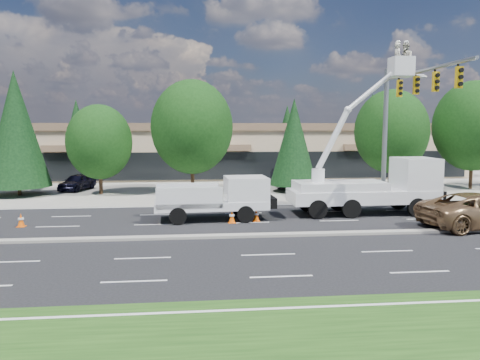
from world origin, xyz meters
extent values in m
plane|color=black|center=(0.00, 0.00, 0.00)|extent=(140.00, 140.00, 0.00)
cube|color=gray|center=(0.00, 20.00, 0.01)|extent=(140.00, 22.00, 0.01)
cube|color=gray|center=(0.00, 0.00, 0.06)|extent=(120.00, 0.55, 0.12)
cube|color=tan|center=(0.00, 30.00, 2.50)|extent=(50.00, 15.00, 5.00)
cube|color=brown|center=(0.00, 30.00, 5.15)|extent=(50.40, 15.40, 0.70)
cube|color=black|center=(0.00, 22.45, 1.50)|extent=(48.00, 0.12, 2.60)
cylinder|color=#332114|center=(-16.00, 15.00, 0.40)|extent=(0.26, 0.26, 0.80)
cone|color=black|center=(-16.00, 15.00, 4.99)|extent=(4.72, 4.72, 8.62)
cylinder|color=#332114|center=(-10.00, 15.00, 1.11)|extent=(0.28, 0.28, 2.22)
ellipsoid|color=black|center=(-10.00, 15.00, 4.01)|extent=(4.93, 4.93, 5.67)
cylinder|color=#332114|center=(-3.00, 15.00, 1.42)|extent=(0.28, 0.28, 2.84)
ellipsoid|color=black|center=(-3.00, 15.00, 5.13)|extent=(6.32, 6.32, 7.27)
cylinder|color=#332114|center=(5.00, 15.00, 0.40)|extent=(0.26, 0.26, 0.80)
cone|color=black|center=(5.00, 15.00, 3.96)|extent=(3.74, 3.74, 6.84)
cylinder|color=#332114|center=(13.00, 15.00, 1.32)|extent=(0.28, 0.28, 2.65)
ellipsoid|color=black|center=(13.00, 15.00, 4.78)|extent=(5.88, 5.88, 6.76)
cylinder|color=#332114|center=(20.00, 15.00, 1.45)|extent=(0.28, 0.28, 2.89)
ellipsoid|color=black|center=(20.00, 15.00, 5.23)|extent=(6.43, 6.43, 7.40)
cylinder|color=#332114|center=(-18.00, 42.00, 0.40)|extent=(0.26, 0.26, 0.80)
cone|color=black|center=(-18.00, 42.00, 4.67)|extent=(4.42, 4.42, 8.07)
cylinder|color=#332114|center=(-4.00, 42.00, 0.40)|extent=(0.26, 0.26, 0.80)
cone|color=black|center=(-4.00, 42.00, 5.37)|extent=(5.08, 5.08, 9.28)
cylinder|color=#332114|center=(10.00, 42.00, 0.40)|extent=(0.26, 0.26, 0.80)
cone|color=black|center=(10.00, 42.00, 4.35)|extent=(4.11, 4.11, 7.51)
cylinder|color=#332114|center=(22.00, 42.00, 0.40)|extent=(0.26, 0.26, 0.80)
cone|color=black|center=(22.00, 42.00, 5.23)|extent=(4.95, 4.95, 9.04)
cylinder|color=gray|center=(10.00, 9.20, 4.50)|extent=(0.32, 0.32, 9.00)
cylinder|color=gray|center=(10.00, 4.20, 8.30)|extent=(0.20, 10.00, 0.20)
cylinder|color=gray|center=(11.30, 9.20, 8.60)|extent=(2.60, 0.12, 0.12)
cube|color=gold|center=(10.00, 7.20, 7.55)|extent=(0.32, 0.22, 1.05)
cube|color=gold|center=(10.00, 5.00, 7.55)|extent=(0.32, 0.22, 1.05)
cube|color=gold|center=(10.00, 2.80, 7.55)|extent=(0.32, 0.22, 1.05)
cube|color=gold|center=(10.00, 0.60, 7.55)|extent=(0.32, 0.22, 1.05)
cube|color=white|center=(-2.00, 4.20, 0.88)|extent=(6.33, 2.63, 0.47)
cube|color=white|center=(-0.04, 4.31, 1.60)|extent=(2.40, 2.35, 1.55)
cube|color=black|center=(0.63, 4.35, 1.81)|extent=(0.20, 1.97, 1.03)
cube|color=white|center=(-3.30, 5.11, 1.40)|extent=(3.53, 0.51, 1.14)
cube|color=white|center=(-3.18, 3.15, 1.40)|extent=(3.53, 0.51, 1.14)
cube|color=white|center=(7.00, 5.13, 1.09)|extent=(8.72, 2.71, 0.76)
cube|color=white|center=(10.26, 5.17, 2.23)|extent=(2.20, 2.58, 2.17)
cube|color=black|center=(11.07, 5.18, 2.39)|extent=(0.11, 2.17, 1.30)
cube|color=white|center=(5.59, 5.11, 1.68)|extent=(5.24, 2.56, 0.54)
cylinder|color=white|center=(4.29, 5.10, 2.28)|extent=(0.76, 0.76, 0.87)
cube|color=white|center=(9.12, 5.16, 8.62)|extent=(1.21, 0.99, 1.17)
imported|color=beige|center=(8.88, 5.15, 9.06)|extent=(0.46, 0.69, 1.87)
imported|color=beige|center=(9.36, 5.16, 9.06)|extent=(0.72, 0.92, 1.87)
ellipsoid|color=white|center=(8.88, 5.15, 10.01)|extent=(0.28, 0.28, 0.20)
ellipsoid|color=white|center=(9.36, 5.16, 10.01)|extent=(0.28, 0.28, 0.20)
cube|color=#FB5C07|center=(-11.87, 3.40, 0.01)|extent=(0.40, 0.40, 0.03)
cone|color=#FB5C07|center=(-11.87, 3.40, 0.35)|extent=(0.36, 0.36, 0.70)
cylinder|color=white|center=(-11.87, 3.40, 0.42)|extent=(0.29, 0.29, 0.10)
cube|color=#FB5C07|center=(-0.93, 3.25, 0.01)|extent=(0.40, 0.40, 0.03)
cone|color=#FB5C07|center=(-0.93, 3.25, 0.35)|extent=(0.36, 0.36, 0.70)
cylinder|color=white|center=(-0.93, 3.25, 0.42)|extent=(0.29, 0.29, 0.10)
cube|color=#FB5C07|center=(0.44, 3.53, 0.01)|extent=(0.40, 0.40, 0.03)
cone|color=#FB5C07|center=(0.44, 3.53, 0.35)|extent=(0.36, 0.36, 0.70)
cylinder|color=white|center=(0.44, 3.53, 0.42)|extent=(0.29, 0.29, 0.10)
imported|color=black|center=(-12.36, 17.58, 0.68)|extent=(2.70, 4.28, 1.36)
imported|color=black|center=(4.81, 17.78, 0.79)|extent=(1.70, 4.79, 1.57)
camera|label=1|loc=(-3.02, -21.41, 5.14)|focal=35.00mm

